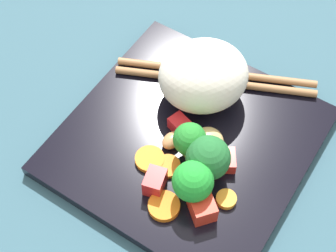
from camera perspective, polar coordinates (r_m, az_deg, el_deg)
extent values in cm
cube|color=#305362|center=(57.99, 2.04, -2.54)|extent=(110.00, 110.00, 2.00)
cube|color=black|center=(56.51, 2.09, -1.64)|extent=(26.33, 26.33, 1.45)
ellipsoid|color=silver|center=(56.32, 3.89, 5.52)|extent=(13.14, 13.18, 7.15)
cylinder|color=#71AF52|center=(54.08, 2.18, -2.53)|extent=(1.44, 1.34, 1.90)
sphere|color=#237E2B|center=(52.25, 2.39, -1.45)|extent=(3.44, 3.44, 3.44)
cylinder|color=#579F3D|center=(53.17, 4.12, -4.70)|extent=(1.55, 1.57, 1.62)
sphere|color=#20642E|center=(51.24, 4.41, -3.49)|extent=(4.52, 4.52, 4.52)
cylinder|color=#5F9942|center=(51.84, 2.56, -6.93)|extent=(2.63, 2.59, 2.03)
sphere|color=green|center=(49.75, 2.74, -6.08)|extent=(4.06, 4.06, 4.06)
cylinder|color=orange|center=(53.77, 0.05, -4.45)|extent=(2.87, 2.87, 0.49)
cylinder|color=orange|center=(51.67, -0.44, -8.75)|extent=(4.41, 4.41, 0.68)
cylinder|color=orange|center=(52.35, 6.38, -7.94)|extent=(2.12, 2.12, 0.62)
cylinder|color=orange|center=(54.21, -2.01, -3.64)|extent=(3.36, 3.36, 0.54)
cube|color=red|center=(50.83, 3.76, -8.85)|extent=(3.48, 3.50, 2.32)
cube|color=red|center=(53.87, 5.93, -3.74)|extent=(3.44, 3.54, 1.44)
cube|color=red|center=(55.76, 1.33, 0.09)|extent=(2.42, 2.74, 1.60)
cube|color=red|center=(51.94, -1.28, -6.20)|extent=(2.83, 2.34, 2.23)
ellipsoid|color=tan|center=(54.89, 0.43, -1.57)|extent=(2.76, 2.27, 1.33)
ellipsoid|color=tan|center=(54.57, 4.46, -1.62)|extent=(4.51, 4.38, 2.09)
cylinder|color=#996B43|center=(60.77, 5.28, 5.84)|extent=(9.02, 21.83, 0.86)
cylinder|color=#996B43|center=(59.92, 5.14, 4.85)|extent=(9.02, 21.83, 0.86)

